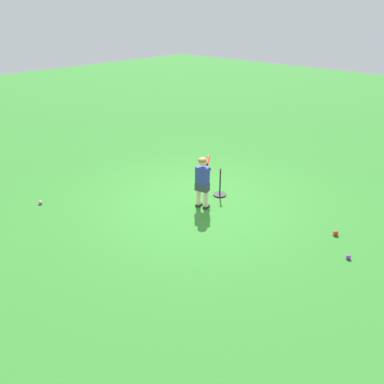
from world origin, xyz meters
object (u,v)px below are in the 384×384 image
object	(u,v)px
child_batter	(203,177)
play_ball_far_left	(40,202)
play_ball_behind_batter	(348,257)
play_ball_midfield	(336,233)
batting_tee	(220,191)

from	to	relation	value
child_batter	play_ball_far_left	xyz separation A→B (m)	(2.52, 2.20, -0.61)
play_ball_behind_batter	play_ball_far_left	world-z (taller)	play_ball_behind_batter
play_ball_midfield	batting_tee	bearing A→B (deg)	3.55
child_batter	play_ball_midfield	bearing A→B (deg)	-162.04
child_batter	play_ball_behind_batter	bearing A→B (deg)	-174.98
play_ball_behind_batter	batting_tee	bearing A→B (deg)	-7.33
play_ball_behind_batter	play_ball_midfield	world-z (taller)	play_ball_midfield
play_ball_far_left	batting_tee	bearing A→B (deg)	-130.75
play_ball_midfield	batting_tee	xyz separation A→B (m)	(2.53, 0.16, 0.06)
play_ball_midfield	batting_tee	size ratio (longest dim) A/B	0.15
play_ball_behind_batter	play_ball_midfield	xyz separation A→B (m)	(0.46, -0.54, 0.01)
play_ball_behind_batter	batting_tee	size ratio (longest dim) A/B	0.13
child_batter	play_ball_far_left	size ratio (longest dim) A/B	13.78
child_batter	play_ball_midfield	size ratio (longest dim) A/B	11.38
play_ball_far_left	play_ball_midfield	xyz separation A→B (m)	(-4.98, -3.00, 0.01)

